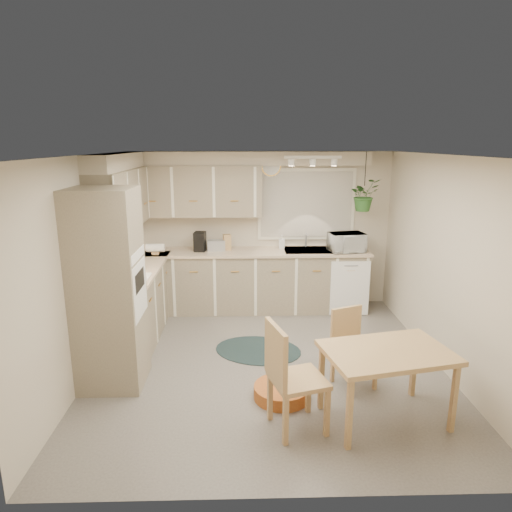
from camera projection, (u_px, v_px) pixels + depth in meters
name	position (u px, v px, depth m)	size (l,w,h in m)	color
floor	(267.00, 363.00, 5.38)	(4.20, 4.20, 0.00)	slate
ceiling	(269.00, 155.00, 4.79)	(4.20, 4.20, 0.00)	silver
wall_back	(261.00, 230.00, 7.12)	(4.00, 0.04, 2.40)	beige
wall_front	(285.00, 347.00, 3.05)	(4.00, 0.04, 2.40)	beige
wall_left	(87.00, 266.00, 5.03)	(0.04, 4.20, 2.40)	beige
wall_right	(445.00, 264.00, 5.14)	(0.04, 4.20, 2.40)	beige
base_cab_left	(137.00, 303.00, 6.07)	(0.60, 1.85, 0.90)	tan
base_cab_back	(249.00, 282.00, 7.01)	(3.60, 0.60, 0.90)	tan
counter_left	(135.00, 269.00, 5.96)	(0.64, 1.89, 0.04)	#CDB295
counter_back	(248.00, 252.00, 6.88)	(3.64, 0.64, 0.04)	#CDB295
oven_stack	(108.00, 290.00, 4.71)	(0.65, 0.65, 2.10)	tan
wall_oven_face	(139.00, 290.00, 4.72)	(0.02, 0.56, 0.58)	white
upper_cab_left	(122.00, 199.00, 5.85)	(0.35, 2.00, 0.75)	tan
upper_cab_back	(194.00, 191.00, 6.77)	(2.00, 0.35, 0.75)	tan
soffit_left	(118.00, 161.00, 5.74)	(0.30, 2.00, 0.20)	beige
soffit_back	(248.00, 158.00, 6.70)	(3.60, 0.30, 0.20)	beige
cooktop	(125.00, 280.00, 5.39)	(0.52, 0.58, 0.02)	white
range_hood	(120.00, 243.00, 5.28)	(0.40, 0.60, 0.14)	white
window_blinds	(306.00, 204.00, 7.01)	(1.40, 0.02, 1.00)	beige
window_frame	(306.00, 204.00, 7.02)	(1.50, 0.02, 1.10)	silver
sink	(308.00, 253.00, 6.92)	(0.70, 0.48, 0.10)	#A8AAB0
dishwasher_front	(350.00, 289.00, 6.75)	(0.58, 0.01, 0.83)	white
track_light_bar	(313.00, 157.00, 6.33)	(0.80, 0.04, 0.04)	white
wall_clock	(271.00, 166.00, 6.86)	(0.30, 0.30, 0.03)	gold
dining_table	(385.00, 385.00, 4.21)	(1.12, 0.75, 0.71)	tan
chair_left	(298.00, 377.00, 4.05)	(0.48, 0.48, 1.02)	tan
chair_back	(355.00, 350.00, 4.79)	(0.39, 0.39, 0.83)	tan
braided_rug	(258.00, 350.00, 5.70)	(1.08, 0.81, 0.01)	black
pet_bed	(282.00, 392.00, 4.64)	(0.57, 0.57, 0.13)	#B56324
microwave	(347.00, 240.00, 6.79)	(0.51, 0.28, 0.34)	white
soap_bottle	(282.00, 245.00, 7.04)	(0.09, 0.20, 0.09)	white
hanging_plant	(364.00, 199.00, 6.64)	(0.42, 0.47, 0.37)	#2B5B24
coffee_maker	(200.00, 242.00, 6.83)	(0.16, 0.20, 0.29)	black
toaster	(216.00, 245.00, 6.88)	(0.26, 0.15, 0.16)	#A8AAB0
knife_block	(227.00, 242.00, 6.90)	(0.11, 0.11, 0.24)	tan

